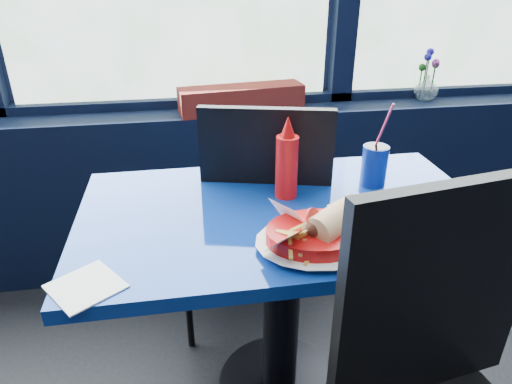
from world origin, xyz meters
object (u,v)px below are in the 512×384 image
object	(u,v)px
chair_near_back	(251,210)
food_basket	(321,232)
planter_box	(241,99)
near_table	(283,260)
ketchup_bottle	(287,162)
flower_vase	(427,85)
soda_cup	(374,165)

from	to	relation	value
chair_near_back	food_basket	distance (m)	0.57
chair_near_back	planter_box	distance (m)	0.60
near_table	ketchup_bottle	distance (m)	0.31
planter_box	flower_vase	xyz separation A→B (m)	(0.91, 0.04, 0.02)
flower_vase	ketchup_bottle	bearing A→B (deg)	-137.64
near_table	food_basket	distance (m)	0.30
chair_near_back	soda_cup	bearing A→B (deg)	166.36
near_table	soda_cup	size ratio (longest dim) A/B	4.31
flower_vase	food_basket	size ratio (longest dim) A/B	0.74
flower_vase	food_basket	bearing A→B (deg)	-128.06
planter_box	ketchup_bottle	distance (m)	0.76
near_table	food_basket	bearing A→B (deg)	-76.68
planter_box	soda_cup	world-z (taller)	soda_cup
food_basket	ketchup_bottle	world-z (taller)	ketchup_bottle
flower_vase	soda_cup	xyz separation A→B (m)	(-0.57, -0.76, -0.05)
near_table	ketchup_bottle	world-z (taller)	ketchup_bottle
near_table	ketchup_bottle	bearing A→B (deg)	75.42
planter_box	food_basket	xyz separation A→B (m)	(0.06, -1.04, -0.07)
chair_near_back	planter_box	xyz separation A→B (m)	(0.04, 0.52, 0.28)
flower_vase	chair_near_back	bearing A→B (deg)	-149.24
near_table	flower_vase	xyz separation A→B (m)	(0.89, 0.88, 0.30)
chair_near_back	flower_vase	size ratio (longest dim) A/B	4.18
near_table	ketchup_bottle	xyz separation A→B (m)	(0.02, 0.08, 0.30)
planter_box	flower_vase	distance (m)	0.91
ketchup_bottle	near_table	bearing A→B (deg)	-104.58
soda_cup	planter_box	bearing A→B (deg)	114.81
ketchup_bottle	soda_cup	world-z (taller)	soda_cup
soda_cup	near_table	bearing A→B (deg)	-159.57
chair_near_back	soda_cup	xyz separation A→B (m)	(0.37, -0.20, 0.24)
near_table	planter_box	bearing A→B (deg)	90.90
ketchup_bottle	soda_cup	bearing A→B (deg)	6.69
ketchup_bottle	chair_near_back	bearing A→B (deg)	107.99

